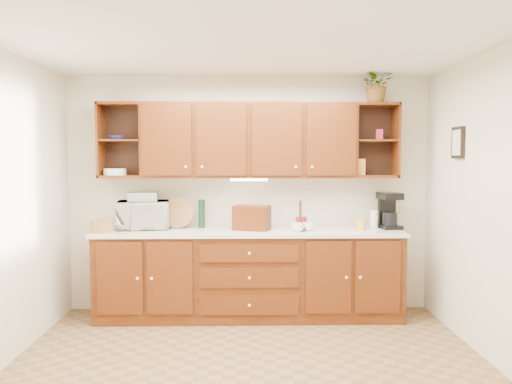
{
  "coord_description": "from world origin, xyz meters",
  "views": [
    {
      "loc": [
        -0.03,
        -3.81,
        1.71
      ],
      "look_at": [
        0.07,
        1.15,
        1.37
      ],
      "focal_mm": 35.0,
      "sensor_mm": 36.0,
      "label": 1
    }
  ],
  "objects_px": {
    "microwave": "(143,215)",
    "bread_box": "(252,218)",
    "coffee_maker": "(389,211)",
    "potted_plant": "(377,84)"
  },
  "relations": [
    {
      "from": "microwave",
      "to": "coffee_maker",
      "type": "height_order",
      "value": "coffee_maker"
    },
    {
      "from": "microwave",
      "to": "coffee_maker",
      "type": "bearing_deg",
      "value": -8.9
    },
    {
      "from": "bread_box",
      "to": "potted_plant",
      "type": "relative_size",
      "value": 0.94
    },
    {
      "from": "bread_box",
      "to": "coffee_maker",
      "type": "height_order",
      "value": "coffee_maker"
    },
    {
      "from": "bread_box",
      "to": "microwave",
      "type": "bearing_deg",
      "value": -167.7
    },
    {
      "from": "microwave",
      "to": "potted_plant",
      "type": "bearing_deg",
      "value": -9.08
    },
    {
      "from": "microwave",
      "to": "bread_box",
      "type": "xyz_separation_m",
      "value": [
        1.17,
        -0.11,
        -0.02
      ]
    },
    {
      "from": "bread_box",
      "to": "potted_plant",
      "type": "height_order",
      "value": "potted_plant"
    },
    {
      "from": "microwave",
      "to": "coffee_maker",
      "type": "relative_size",
      "value": 1.39
    },
    {
      "from": "microwave",
      "to": "bread_box",
      "type": "distance_m",
      "value": 1.17
    }
  ]
}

